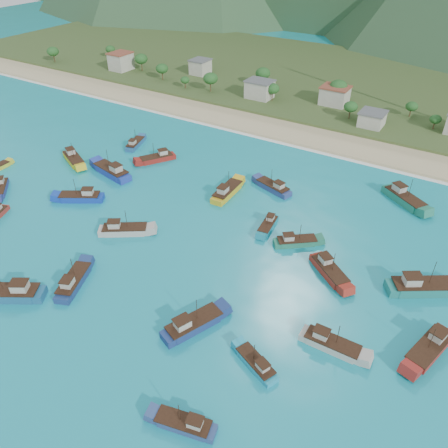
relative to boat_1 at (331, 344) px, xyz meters
The scene contains 27 objects.
ground 38.82m from the boat_1, behind, with size 600.00×600.00×0.00m, color #0D8097.
beach 87.59m from the boat_1, 116.30° to the left, with size 400.00×18.00×1.20m, color beige.
land 144.82m from the boat_1, 105.54° to the left, with size 400.00×110.00×2.40m, color #385123.
surf_line 79.19m from the boat_1, 119.35° to the left, with size 400.00×2.50×0.08m, color white.
village 105.74m from the boat_1, 104.32° to the left, with size 215.60×26.30×7.08m.
vegetation 113.12m from the boat_1, 114.24° to the left, with size 275.50×25.64×8.88m.
boat_1 is the anchor object (origin of this frame).
boat_2 24.18m from the boat_1, 65.20° to the left, with size 13.23×10.41×7.81m.
boat_3 77.28m from the boat_1, 161.10° to the left, with size 13.65×6.49×7.76m.
boat_7 51.84m from the boat_1, behind, with size 11.01×8.90×6.54m.
boat_10 51.62m from the boat_1, 127.09° to the left, with size 10.97×6.11×6.22m.
boat_11 59.42m from the boat_1, 159.75° to the right, with size 12.71×9.67×7.44m.
boat_12 13.27m from the boat_1, 131.79° to the right, with size 8.68×5.65×4.96m.
boat_13 35.26m from the boat_1, 134.23° to the left, with size 3.55×8.68×4.98m.
boat_15 53.18m from the boat_1, 90.45° to the left, with size 12.51×10.30×7.47m.
boat_16 91.61m from the boat_1, 164.19° to the left, with size 11.78×8.05×6.77m.
boat_17 16.08m from the boat_1, 28.12° to the left, with size 6.51×12.00×6.80m.
boat_18 51.91m from the boat_1, 140.85° to the left, with size 3.95×11.74×6.85m.
boat_19 18.66m from the boat_1, 111.26° to the left, with size 10.39×9.05×6.32m.
boat_20 77.91m from the boat_1, 150.49° to the left, with size 8.30×10.63×6.26m.
boat_22 91.94m from the boat_1, behind, with size 9.11×8.91×5.81m.
boat_23 71.35m from the boat_1, behind, with size 11.23×8.58×6.58m.
boat_25 90.79m from the boat_1, 151.88° to the left, with size 5.39×9.79×5.55m.
boat_28 23.65m from the boat_1, 158.61° to the right, with size 7.47×11.83×6.74m.
boat_29 27.28m from the boat_1, 117.61° to the right, with size 9.33×4.62×5.30m.
boat_30 49.64m from the boat_1, 166.18° to the right, with size 6.97×11.13×6.34m.
boat_31 28.18m from the boat_1, 125.85° to the left, with size 9.22×8.13×5.63m.
Camera 1 is at (48.66, -49.60, 59.25)m, focal length 35.00 mm.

